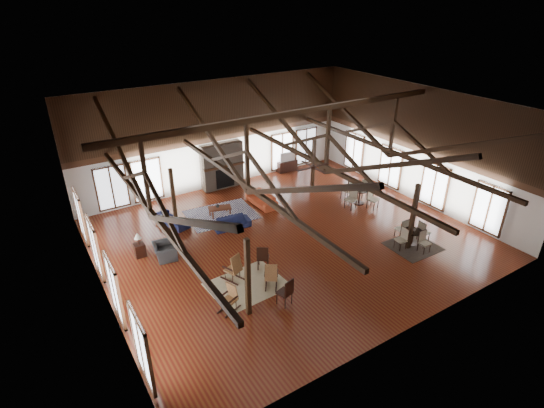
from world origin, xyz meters
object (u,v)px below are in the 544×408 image
sofa_navy_front (232,223)px  cafe_table_near (413,235)px  sofa_orange (261,199)px  tv_console (287,166)px  armchair (165,251)px  cafe_table_far (360,194)px  sofa_navy_left (172,219)px  coffee_table (220,208)px

sofa_navy_front → cafe_table_near: (6.08, -5.57, 0.23)m
sofa_orange → cafe_table_near: cafe_table_near is taller
cafe_table_near → tv_console: 10.14m
sofa_navy_front → sofa_orange: sofa_orange is taller
armchair → cafe_table_far: size_ratio=0.46×
sofa_navy_front → sofa_navy_left: sofa_navy_left is taller
sofa_navy_left → sofa_orange: 4.76m
armchair → tv_console: size_ratio=0.77×
sofa_orange → coffee_table: 2.39m
armchair → cafe_table_far: (10.47, -0.47, 0.23)m
sofa_orange → coffee_table: size_ratio=1.67×
sofa_navy_front → coffee_table: size_ratio=1.41×
sofa_navy_front → sofa_navy_left: 2.92m
cafe_table_far → tv_console: (-0.70, 5.83, -0.24)m
coffee_table → cafe_table_far: cafe_table_far is taller
sofa_orange → tv_console: size_ratio=1.58×
sofa_navy_left → cafe_table_near: size_ratio=1.03×
sofa_orange → cafe_table_far: cafe_table_far is taller
sofa_orange → armchair: armchair is taller
cafe_table_near → tv_console: cafe_table_near is taller
cafe_table_near → sofa_orange: bearing=117.5°
sofa_navy_left → cafe_table_far: size_ratio=0.86×
sofa_orange → cafe_table_near: (3.63, -6.97, 0.18)m
sofa_navy_front → cafe_table_near: size_ratio=0.94×
coffee_table → cafe_table_far: bearing=-4.4°
armchair → cafe_table_near: size_ratio=0.55×
coffee_table → armchair: bearing=-131.1°
sofa_navy_front → coffee_table: 1.45m
sofa_navy_front → tv_console: size_ratio=1.32×
cafe_table_far → armchair: bearing=177.5°
sofa_navy_front → armchair: armchair is taller
armchair → cafe_table_near: cafe_table_near is taller
cafe_table_near → armchair: bearing=153.7°
sofa_navy_front → armchair: (-3.57, -0.80, 0.08)m
coffee_table → tv_console: (6.14, 3.12, -0.05)m
armchair → cafe_table_far: cafe_table_far is taller
sofa_navy_front → tv_console: bearing=42.4°
armchair → cafe_table_far: 10.49m
coffee_table → tv_console: size_ratio=0.94×
cafe_table_near → coffee_table: bearing=130.6°
sofa_orange → sofa_navy_front: bearing=-61.3°
armchair → tv_console: bearing=-52.6°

